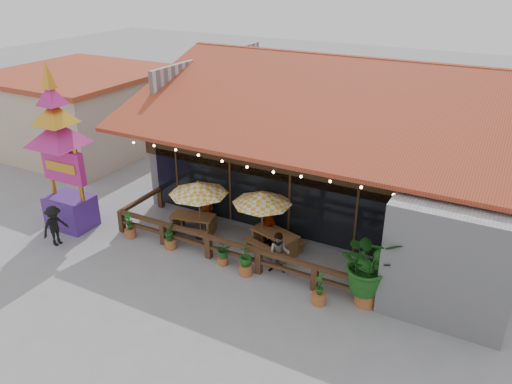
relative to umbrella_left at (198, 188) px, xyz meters
The scene contains 19 objects.
ground 4.15m from the umbrella_left, ahead, with size 100.00×100.00×0.00m, color gray.
restaurant_building 7.16m from the umbrella_left, 57.68° to the left, with size 15.50×14.73×6.09m.
patio_railing 2.11m from the umbrella_left, 32.26° to the right, with size 10.00×2.60×0.92m.
neighbor_building 12.66m from the umbrella_left, 154.57° to the left, with size 8.40×8.40×4.22m.
umbrella_left is the anchor object (origin of this frame).
umbrella_right 2.42m from the umbrella_left, 11.23° to the left, with size 2.81×2.81×2.29m.
picnic_table_left 1.56m from the umbrella_left, 167.80° to the left, with size 1.92×1.75×0.79m.
picnic_table_right 3.32m from the umbrella_left, ahead, with size 2.07×1.90×0.83m.
thai_sign_tower 5.48m from the umbrella_left, 161.57° to the right, with size 2.61×2.61×6.93m.
tropical_plant 6.82m from the umbrella_left, ahead, with size 2.31×2.21×2.49m.
diner_a 1.64m from the umbrella_left, 111.04° to the left, with size 0.57×0.38×1.57m, color #3C2713.
diner_b 3.93m from the umbrella_left, 10.87° to the right, with size 0.72×0.56×1.48m, color #3C2713.
diner_c 2.92m from the umbrella_left, 16.07° to the left, with size 0.90×0.38×1.54m, color #3C2713.
pedestrian 5.43m from the umbrella_left, 145.96° to the right, with size 1.01×0.58×1.56m, color black.
planter_a 3.13m from the umbrella_left, 151.97° to the right, with size 0.43×0.42×1.02m.
planter_b 2.04m from the umbrella_left, 114.44° to the right, with size 0.43×0.43×1.05m.
planter_c 2.60m from the umbrella_left, 34.84° to the right, with size 0.68×0.65×0.89m.
planter_d 3.39m from the umbrella_left, 26.38° to the right, with size 0.59×0.59×1.10m.
planter_e 5.92m from the umbrella_left, 16.76° to the right, with size 0.44×0.45×1.09m.
Camera 1 is at (6.11, -12.96, 9.58)m, focal length 35.00 mm.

